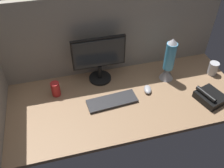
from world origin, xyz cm
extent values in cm
cube|color=#8C6B4C|center=(0.00, 0.00, -1.50)|extent=(180.00, 80.00, 3.00)
cube|color=gray|center=(0.00, 37.50, 33.08)|extent=(180.00, 5.00, 66.17)
cylinder|color=black|center=(-12.23, 24.50, 0.90)|extent=(18.00, 18.00, 1.80)
cylinder|color=black|center=(-12.23, 24.50, 7.30)|extent=(3.20, 3.20, 11.00)
cube|color=black|center=(-12.23, 25.50, 25.37)|extent=(41.28, 2.40, 25.14)
cube|color=black|center=(-12.23, 24.10, 25.37)|extent=(38.88, 0.60, 22.74)
cube|color=#262628|center=(-9.29, -3.54, 1.00)|extent=(37.88, 15.76, 2.00)
ellipsoid|color=#99999E|center=(20.30, 0.93, 1.70)|extent=(7.80, 10.69, 3.40)
cylinder|color=#B2B2B7|center=(80.14, 7.60, 5.46)|extent=(7.86, 7.86, 10.92)
cylinder|color=red|center=(-48.35, 14.93, 5.79)|extent=(6.56, 6.56, 11.57)
cone|color=#A5A5AD|center=(40.62, 12.02, 5.17)|extent=(11.37, 11.37, 10.34)
cylinder|color=#3F99CC|center=(40.62, 12.02, 21.71)|extent=(8.27, 8.27, 22.74)
cone|color=#A5A5AD|center=(40.62, 12.02, 35.14)|extent=(7.44, 7.44, 4.13)
cube|color=black|center=(61.73, -19.49, 2.80)|extent=(21.86, 23.18, 5.60)
cylinder|color=black|center=(57.05, -19.49, 7.20)|extent=(8.11, 17.28, 3.20)
camera|label=1|loc=(-40.30, -122.74, 130.14)|focal=38.65mm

